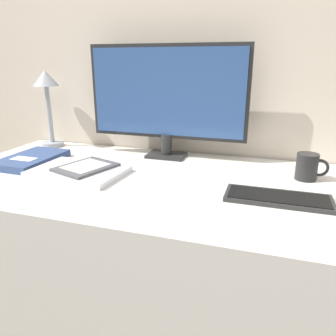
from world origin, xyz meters
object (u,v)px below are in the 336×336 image
notebook (31,159)px  ereader (86,167)px  monitor (167,96)px  desk_lamp (47,93)px  coffee_mug (308,167)px  laptop (79,172)px  keyboard (278,198)px

notebook → ereader: bearing=-10.5°
monitor → desk_lamp: size_ratio=1.88×
ereader → coffee_mug: bearing=13.2°
desk_lamp → coffee_mug: bearing=-6.8°
ereader → notebook: 0.28m
laptop → notebook: size_ratio=1.20×
ereader → notebook: (-0.27, 0.05, -0.01)m
monitor → desk_lamp: bearing=179.3°
desk_lamp → coffee_mug: (1.10, -0.13, -0.20)m
ereader → notebook: bearing=169.5°
monitor → laptop: 0.45m
desk_lamp → laptop: bearing=-43.2°
keyboard → laptop: laptop is taller
monitor → notebook: (-0.48, -0.24, -0.23)m
laptop → monitor: bearing=53.9°
monitor → ereader: size_ratio=2.78×
desk_lamp → coffee_mug: desk_lamp is taller
keyboard → monitor: bearing=143.0°
laptop → desk_lamp: desk_lamp is taller
laptop → notebook: bearing=165.6°
ereader → desk_lamp: (-0.36, 0.30, 0.22)m
notebook → coffee_mug: coffee_mug is taller
monitor → notebook: monitor is taller
laptop → ereader: ereader is taller
monitor → keyboard: monitor is taller
keyboard → desk_lamp: size_ratio=0.87×
monitor → keyboard: 0.60m
laptop → notebook: notebook is taller
desk_lamp → monitor: bearing=-0.7°
notebook → coffee_mug: bearing=6.9°
monitor → ereader: monitor is taller
keyboard → ereader: ereader is taller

